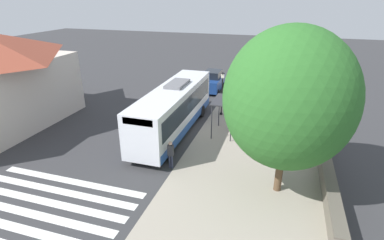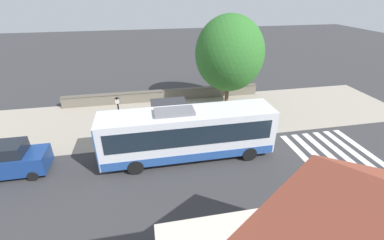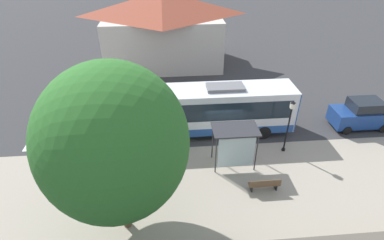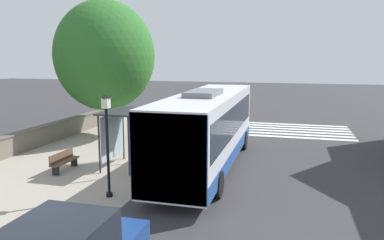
{
  "view_description": "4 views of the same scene",
  "coord_description": "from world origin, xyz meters",
  "px_view_note": "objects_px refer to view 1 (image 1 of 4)",
  "views": [
    {
      "loc": [
        -5.65,
        20.03,
        9.71
      ],
      "look_at": [
        0.5,
        0.28,
        0.99
      ],
      "focal_mm": 28.0,
      "sensor_mm": 36.0,
      "label": 1
    },
    {
      "loc": [
        16.31,
        -1.93,
        10.53
      ],
      "look_at": [
        0.02,
        1.25,
        1.91
      ],
      "focal_mm": 24.0,
      "sensor_mm": 36.0,
      "label": 2
    },
    {
      "loc": [
        -16.07,
        3.54,
        12.55
      ],
      "look_at": [
        -0.54,
        2.21,
        2.55
      ],
      "focal_mm": 28.0,
      "sensor_mm": 36.0,
      "label": 3
    },
    {
      "loc": [
        5.43,
        -15.73,
        5.07
      ],
      "look_at": [
        0.79,
        1.61,
        2.04
      ],
      "focal_mm": 35.0,
      "sensor_mm": 36.0,
      "label": 4
    }
  ],
  "objects_px": {
    "parked_car_behind_bus": "(213,81)",
    "bus": "(174,108)",
    "street_lamp_near": "(222,90)",
    "shade_tree": "(289,99)",
    "bench": "(259,125)",
    "bus_shelter": "(227,106)",
    "pedestrian": "(171,152)"
  },
  "relations": [
    {
      "from": "bus_shelter",
      "to": "bench",
      "type": "xyz_separation_m",
      "value": [
        -2.28,
        -1.3,
        -1.71
      ]
    },
    {
      "from": "parked_car_behind_bus",
      "to": "bus",
      "type": "bearing_deg",
      "value": 88.54
    },
    {
      "from": "bus",
      "to": "pedestrian",
      "type": "distance_m",
      "value": 5.27
    },
    {
      "from": "bus_shelter",
      "to": "pedestrian",
      "type": "bearing_deg",
      "value": 68.91
    },
    {
      "from": "bus",
      "to": "parked_car_behind_bus",
      "type": "xyz_separation_m",
      "value": [
        -0.28,
        -11.09,
        -0.84
      ]
    },
    {
      "from": "bus_shelter",
      "to": "bus",
      "type": "bearing_deg",
      "value": 12.31
    },
    {
      "from": "shade_tree",
      "to": "parked_car_behind_bus",
      "type": "xyz_separation_m",
      "value": [
        7.56,
        -16.38,
        -4.1
      ]
    },
    {
      "from": "bus_shelter",
      "to": "shade_tree",
      "type": "xyz_separation_m",
      "value": [
        -4.0,
        6.14,
        2.96
      ]
    },
    {
      "from": "bench",
      "to": "street_lamp_near",
      "type": "xyz_separation_m",
      "value": [
        3.45,
        -2.36,
        1.78
      ]
    },
    {
      "from": "bus",
      "to": "bench",
      "type": "height_order",
      "value": "bus"
    },
    {
      "from": "street_lamp_near",
      "to": "shade_tree",
      "type": "xyz_separation_m",
      "value": [
        -5.16,
        9.8,
        2.89
      ]
    },
    {
      "from": "pedestrian",
      "to": "bench",
      "type": "xyz_separation_m",
      "value": [
        -4.51,
        -7.09,
        -0.58
      ]
    },
    {
      "from": "bus_shelter",
      "to": "shade_tree",
      "type": "distance_m",
      "value": 7.9
    },
    {
      "from": "street_lamp_near",
      "to": "parked_car_behind_bus",
      "type": "xyz_separation_m",
      "value": [
        2.39,
        -6.58,
        -1.21
      ]
    },
    {
      "from": "bus_shelter",
      "to": "pedestrian",
      "type": "xyz_separation_m",
      "value": [
        2.23,
        5.78,
        -1.13
      ]
    },
    {
      "from": "bus",
      "to": "pedestrian",
      "type": "xyz_separation_m",
      "value": [
        -1.61,
        4.94,
        -0.83
      ]
    },
    {
      "from": "bus",
      "to": "pedestrian",
      "type": "relative_size",
      "value": 6.38
    },
    {
      "from": "pedestrian",
      "to": "parked_car_behind_bus",
      "type": "relative_size",
      "value": 0.42
    },
    {
      "from": "bench",
      "to": "street_lamp_near",
      "type": "height_order",
      "value": "street_lamp_near"
    },
    {
      "from": "street_lamp_near",
      "to": "parked_car_behind_bus",
      "type": "relative_size",
      "value": 0.89
    },
    {
      "from": "parked_car_behind_bus",
      "to": "street_lamp_near",
      "type": "bearing_deg",
      "value": 109.99
    },
    {
      "from": "bus_shelter",
      "to": "street_lamp_near",
      "type": "bearing_deg",
      "value": -72.32
    },
    {
      "from": "bus",
      "to": "bench",
      "type": "relative_size",
      "value": 6.45
    },
    {
      "from": "street_lamp_near",
      "to": "pedestrian",
      "type": "bearing_deg",
      "value": 83.59
    },
    {
      "from": "shade_tree",
      "to": "pedestrian",
      "type": "bearing_deg",
      "value": -3.27
    },
    {
      "from": "bench",
      "to": "pedestrian",
      "type": "bearing_deg",
      "value": 57.52
    },
    {
      "from": "bus",
      "to": "parked_car_behind_bus",
      "type": "bearing_deg",
      "value": -91.46
    },
    {
      "from": "shade_tree",
      "to": "parked_car_behind_bus",
      "type": "bearing_deg",
      "value": -65.23
    },
    {
      "from": "bus_shelter",
      "to": "parked_car_behind_bus",
      "type": "distance_m",
      "value": 10.91
    },
    {
      "from": "bus",
      "to": "bench",
      "type": "bearing_deg",
      "value": -160.71
    },
    {
      "from": "street_lamp_near",
      "to": "bus_shelter",
      "type": "bearing_deg",
      "value": 107.68
    },
    {
      "from": "bus_shelter",
      "to": "street_lamp_near",
      "type": "relative_size",
      "value": 0.72
    }
  ]
}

